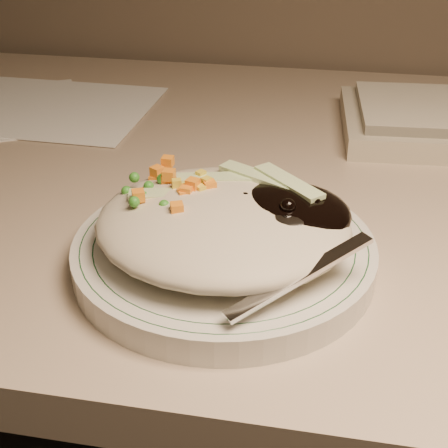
# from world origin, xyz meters

# --- Properties ---
(desk) EXTENTS (1.40, 0.70, 0.74)m
(desk) POSITION_xyz_m (0.00, 1.38, 0.54)
(desk) COLOR tan
(desk) RESTS_ON ground
(plate) EXTENTS (0.23, 0.23, 0.02)m
(plate) POSITION_xyz_m (-0.05, 1.19, 0.75)
(plate) COLOR silver
(plate) RESTS_ON desk
(plate_rim) EXTENTS (0.22, 0.22, 0.00)m
(plate_rim) POSITION_xyz_m (-0.05, 1.19, 0.76)
(plate_rim) COLOR #144723
(plate_rim) RESTS_ON plate
(meal) EXTENTS (0.20, 0.19, 0.05)m
(meal) POSITION_xyz_m (-0.05, 1.18, 0.78)
(meal) COLOR #BFB49B
(meal) RESTS_ON plate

